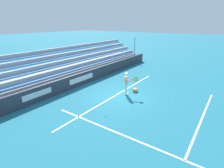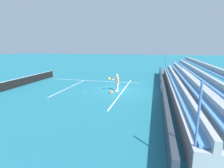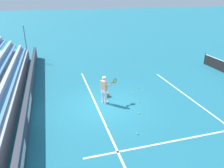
# 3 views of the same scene
# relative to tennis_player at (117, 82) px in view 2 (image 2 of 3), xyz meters

# --- Properties ---
(ground_plane) EXTENTS (160.00, 160.00, 0.00)m
(ground_plane) POSITION_rel_tennis_player_xyz_m (0.41, -0.06, -0.89)
(ground_plane) COLOR #1E6B7F
(court_baseline_white) EXTENTS (12.00, 0.10, 0.01)m
(court_baseline_white) POSITION_rel_tennis_player_xyz_m (0.41, -0.56, -0.89)
(court_baseline_white) COLOR white
(court_baseline_white) RESTS_ON ground
(court_sideline_white) EXTENTS (0.10, 12.00, 0.01)m
(court_sideline_white) POSITION_rel_tennis_player_xyz_m (4.52, 3.94, -0.89)
(court_sideline_white) COLOR white
(court_sideline_white) RESTS_ON ground
(court_service_line_white) EXTENTS (8.22, 0.10, 0.01)m
(court_service_line_white) POSITION_rel_tennis_player_xyz_m (0.41, 5.44, -0.89)
(court_service_line_white) COLOR white
(court_service_line_white) RESTS_ON ground
(back_wall_sponsor_board) EXTENTS (24.30, 0.25, 1.10)m
(back_wall_sponsor_board) POSITION_rel_tennis_player_xyz_m (0.42, -4.41, -0.34)
(back_wall_sponsor_board) COLOR #2D333D
(back_wall_sponsor_board) RESTS_ON ground
(bleacher_stand) EXTENTS (23.08, 3.20, 3.40)m
(bleacher_stand) POSITION_rel_tennis_player_xyz_m (0.41, -6.64, -0.13)
(bleacher_stand) COLOR #9EA3A8
(bleacher_stand) RESTS_ON ground
(tennis_player) EXTENTS (0.58, 1.06, 1.71)m
(tennis_player) POSITION_rel_tennis_player_xyz_m (0.00, 0.00, 0.00)
(tennis_player) COLOR silver
(tennis_player) RESTS_ON ground
(ball_box_cardboard) EXTENTS (0.46, 0.39, 0.26)m
(ball_box_cardboard) POSITION_rel_tennis_player_xyz_m (-0.91, 0.30, -0.76)
(ball_box_cardboard) COLOR #A87F51
(ball_box_cardboard) RESTS_ON ground
(tennis_ball_far_left) EXTENTS (0.07, 0.07, 0.07)m
(tennis_ball_far_left) POSITION_rel_tennis_player_xyz_m (1.79, 1.55, -0.86)
(tennis_ball_far_left) COLOR #CCE533
(tennis_ball_far_left) RESTS_ON ground
(tennis_ball_on_baseline) EXTENTS (0.07, 0.07, 0.07)m
(tennis_ball_on_baseline) POSITION_rel_tennis_player_xyz_m (-3.00, -0.70, -0.86)
(tennis_ball_on_baseline) COLOR #CCE533
(tennis_ball_on_baseline) RESTS_ON ground
(tennis_ball_by_box) EXTENTS (0.07, 0.07, 0.07)m
(tennis_ball_by_box) POSITION_rel_tennis_player_xyz_m (-0.93, 2.98, -0.86)
(tennis_ball_by_box) COLOR #CCE533
(tennis_ball_by_box) RESTS_ON ground
(tennis_ball_toward_net) EXTENTS (0.07, 0.07, 0.07)m
(tennis_ball_toward_net) POSITION_rel_tennis_player_xyz_m (2.65, -0.55, -0.86)
(tennis_ball_toward_net) COLOR #CCE533
(tennis_ball_toward_net) RESTS_ON ground
(tennis_ball_near_player) EXTENTS (0.07, 0.07, 0.07)m
(tennis_ball_near_player) POSITION_rel_tennis_player_xyz_m (-1.51, 2.88, -0.86)
(tennis_ball_near_player) COLOR #CCE533
(tennis_ball_near_player) RESTS_ON ground
(tennis_ball_stray_back) EXTENTS (0.07, 0.07, 0.07)m
(tennis_ball_stray_back) POSITION_rel_tennis_player_xyz_m (-0.86, 2.17, -0.86)
(tennis_ball_stray_back) COLOR #CCE533
(tennis_ball_stray_back) RESTS_ON ground
(tennis_ball_far_right) EXTENTS (0.07, 0.07, 0.07)m
(tennis_ball_far_right) POSITION_rel_tennis_player_xyz_m (3.57, 0.72, -0.86)
(tennis_ball_far_right) COLOR #CCE533
(tennis_ball_far_right) RESTS_ON ground
(tennis_ball_midcourt) EXTENTS (0.07, 0.07, 0.07)m
(tennis_ball_midcourt) POSITION_rel_tennis_player_xyz_m (0.56, 2.04, -0.86)
(tennis_ball_midcourt) COLOR #CCE533
(tennis_ball_midcourt) RESTS_ON ground
(tennis_net) EXTENTS (11.09, 0.09, 1.07)m
(tennis_net) POSITION_rel_tennis_player_xyz_m (0.41, 11.04, -0.40)
(tennis_net) COLOR #33383D
(tennis_net) RESTS_ON ground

